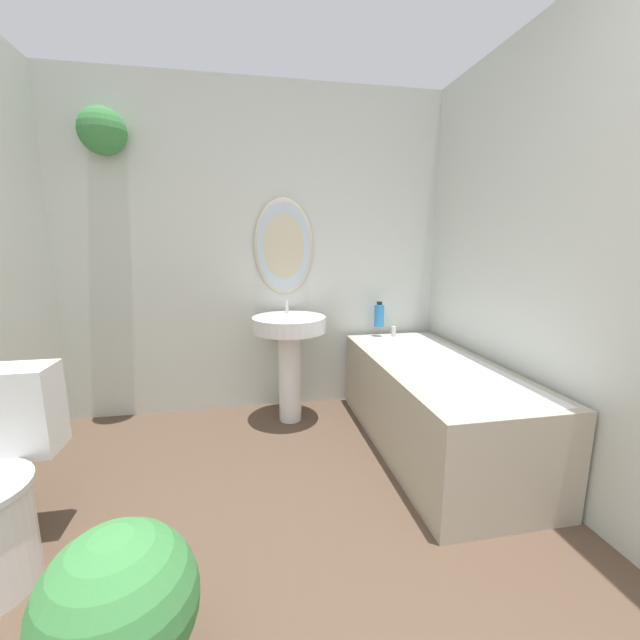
{
  "coord_description": "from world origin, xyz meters",
  "views": [
    {
      "loc": [
        -0.11,
        -0.19,
        1.27
      ],
      "look_at": [
        0.26,
        1.73,
        0.89
      ],
      "focal_mm": 22.0,
      "sensor_mm": 36.0,
      "label": 1
    }
  ],
  "objects_px": {
    "potted_plant": "(119,611)",
    "bathtub": "(433,403)",
    "shampoo_bottle": "(379,315)",
    "pedestal_sink": "(289,345)"
  },
  "relations": [
    {
      "from": "pedestal_sink",
      "to": "shampoo_bottle",
      "type": "bearing_deg",
      "value": 13.73
    },
    {
      "from": "potted_plant",
      "to": "bathtub",
      "type": "bearing_deg",
      "value": 38.31
    },
    {
      "from": "bathtub",
      "to": "shampoo_bottle",
      "type": "distance_m",
      "value": 0.85
    },
    {
      "from": "shampoo_bottle",
      "to": "bathtub",
      "type": "bearing_deg",
      "value": -81.22
    },
    {
      "from": "pedestal_sink",
      "to": "potted_plant",
      "type": "relative_size",
      "value": 1.61
    },
    {
      "from": "pedestal_sink",
      "to": "bathtub",
      "type": "relative_size",
      "value": 0.54
    },
    {
      "from": "shampoo_bottle",
      "to": "potted_plant",
      "type": "height_order",
      "value": "shampoo_bottle"
    },
    {
      "from": "bathtub",
      "to": "potted_plant",
      "type": "height_order",
      "value": "bathtub"
    },
    {
      "from": "pedestal_sink",
      "to": "potted_plant",
      "type": "xyz_separation_m",
      "value": [
        -0.65,
        -1.72,
        -0.26
      ]
    },
    {
      "from": "bathtub",
      "to": "potted_plant",
      "type": "xyz_separation_m",
      "value": [
        -1.49,
        -1.17,
        0.02
      ]
    }
  ]
}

